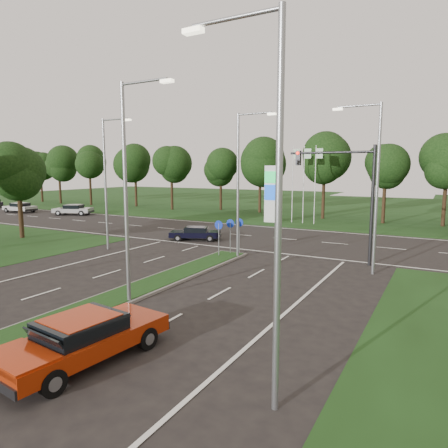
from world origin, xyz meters
The scene contains 17 objects.
verge_far centered at (0.00, 55.00, 0.00)m, with size 160.00×50.00×0.02m, color #183411.
cross_road centered at (0.00, 24.00, 0.00)m, with size 160.00×12.00×0.02m, color black.
median_kerb centered at (0.00, 4.00, 0.06)m, with size 2.00×26.00×0.12m, color slate.
streetlight_median_near centered at (1.00, 6.00, 5.08)m, with size 2.53×0.22×9.00m.
streetlight_median_far centered at (1.00, 16.00, 5.08)m, with size 2.53×0.22×9.00m.
streetlight_left_far centered at (-8.30, 14.00, 5.08)m, with size 2.53×0.22×9.00m.
streetlight_right_far centered at (8.80, 16.00, 5.08)m, with size 2.53×0.22×9.00m.
streetlight_right_near centered at (8.80, 2.00, 5.08)m, with size 2.53×0.22×9.00m.
traffic_signal centered at (7.19, 18.00, 4.65)m, with size 5.10×0.42×7.00m.
median_signs centered at (0.00, 16.40, 1.71)m, with size 1.16×1.76×2.38m.
gas_pylon centered at (-3.79, 33.05, 3.20)m, with size 5.80×1.26×8.00m.
tree_left_far centered at (-17.90, 13.93, 6.11)m, with size 5.20×5.20×8.86m.
treeline_far centered at (0.10, 39.93, 6.83)m, with size 6.00×6.00×9.90m.
red_sedan centered at (3.22, 1.45, 0.74)m, with size 2.56×5.20×1.38m.
navy_sedan centered at (-5.04, 20.01, 0.58)m, with size 4.25×3.10×1.08m.
far_car_a centered at (-27.95, 27.47, 0.70)m, with size 4.94×3.68×1.31m.
far_car_b centered at (-36.45, 26.10, 0.69)m, with size 4.54×2.13×1.28m.
Camera 1 is at (12.21, -6.21, 5.60)m, focal length 32.00 mm.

